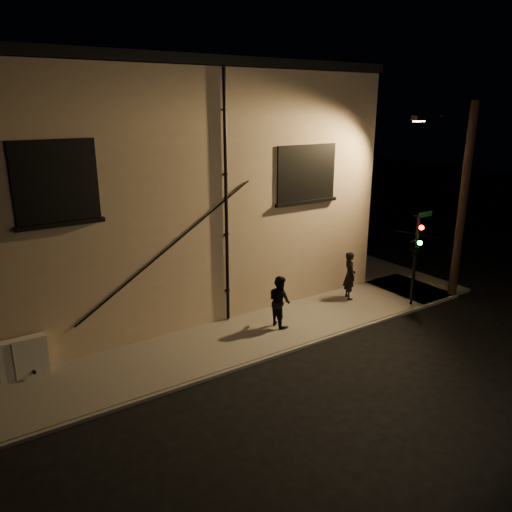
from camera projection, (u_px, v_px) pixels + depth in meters
ground at (322, 341)px, 16.20m from camera, size 90.00×90.00×0.00m
sidewalk at (274, 291)px, 20.33m from camera, size 21.00×16.00×0.12m
building at (126, 179)px, 20.48m from camera, size 16.20×12.23×8.80m
utility_cabinet at (13, 361)px, 13.53m from camera, size 1.76×0.30×1.16m
pedestrian_a at (350, 275)px, 19.17m from camera, size 0.69×0.81×1.88m
pedestrian_b at (280, 301)px, 16.83m from camera, size 0.69×0.87×1.77m
traffic_signal at (415, 245)px, 18.00m from camera, size 1.39×2.07×3.51m
streetlamp_pole at (461, 198)px, 18.81m from camera, size 2.03×1.40×7.51m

